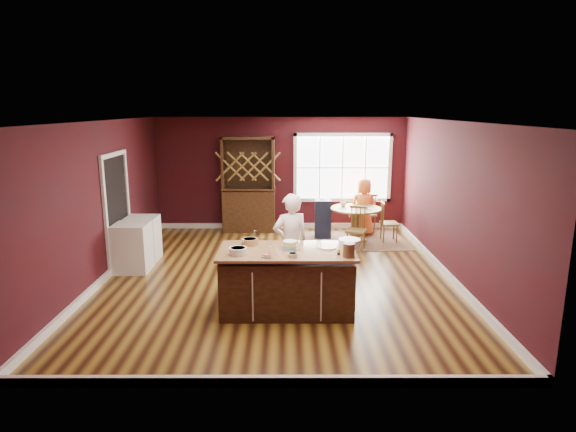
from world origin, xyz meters
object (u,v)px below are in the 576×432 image
object	(u,v)px
baker	(291,243)
seated_woman	(363,207)
high_chair	(323,218)
dining_table	(355,217)
chair_east	(389,222)
toddler	(321,202)
dryer	(143,239)
chair_south	(356,229)
chair_north	(366,213)
washer	(132,247)
hutch	(249,185)
kitchen_island	(287,282)
layer_cake	(290,245)

from	to	relation	value
baker	seated_woman	world-z (taller)	baker
high_chair	baker	bearing A→B (deg)	-100.37
dining_table	chair_east	xyz separation A→B (m)	(0.74, -0.05, -0.08)
toddler	dryer	size ratio (longest dim) A/B	0.30
dining_table	dryer	world-z (taller)	dryer
chair_south	toddler	xyz separation A→B (m)	(-0.66, 1.10, 0.35)
baker	seated_woman	bearing A→B (deg)	-135.17
seated_woman	chair_east	bearing A→B (deg)	119.13
chair_north	washer	xyz separation A→B (m)	(-4.67, -2.75, -0.04)
seated_woman	hutch	distance (m)	2.75
baker	seated_woman	size ratio (longest dim) A/B	1.21
chair_north	kitchen_island	bearing A→B (deg)	48.86
dryer	kitchen_island	bearing A→B (deg)	-40.43
high_chair	dryer	distance (m)	3.99
dining_table	washer	xyz separation A→B (m)	(-4.32, -2.03, -0.09)
chair_east	seated_woman	size ratio (longest dim) A/B	0.68
baker	washer	xyz separation A→B (m)	(-2.86, 0.98, -0.36)
kitchen_island	toddler	xyz separation A→B (m)	(0.77, 4.12, 0.37)
chair_south	toddler	world-z (taller)	toddler
chair_south	baker	bearing A→B (deg)	-101.63
chair_east	washer	size ratio (longest dim) A/B	1.03
layer_cake	chair_south	size ratio (longest dim) A/B	0.31
chair_south	hutch	world-z (taller)	hutch
layer_cake	chair_east	world-z (taller)	layer_cake
chair_north	washer	size ratio (longest dim) A/B	1.09
kitchen_island	chair_south	world-z (taller)	chair_south
washer	hutch	bearing A→B (deg)	57.24
baker	toddler	size ratio (longest dim) A/B	6.18
chair_east	toddler	size ratio (longest dim) A/B	3.48
chair_east	seated_woman	distance (m)	0.79
baker	seated_woman	distance (m)	3.94
dining_table	chair_east	distance (m)	0.75
chair_south	dining_table	bearing A→B (deg)	103.16
kitchen_island	dining_table	xyz separation A→B (m)	(1.52, 3.77, 0.10)
layer_cake	toddler	world-z (taller)	layer_cake
seated_woman	washer	size ratio (longest dim) A/B	1.51
washer	dining_table	bearing A→B (deg)	25.11
layer_cake	toddler	size ratio (longest dim) A/B	1.11
layer_cake	hutch	distance (m)	4.74
chair_east	washer	distance (m)	5.44
chair_north	baker	bearing A→B (deg)	45.53
dining_table	hutch	xyz separation A→B (m)	(-2.43, 0.91, 0.59)
chair_south	washer	xyz separation A→B (m)	(-4.24, -1.28, -0.02)
kitchen_island	chair_east	xyz separation A→B (m)	(2.26, 3.72, 0.01)
chair_south	chair_east	bearing A→B (deg)	59.72
high_chair	toddler	size ratio (longest dim) A/B	3.53
kitchen_island	layer_cake	bearing A→B (deg)	46.02
toddler	dryer	xyz separation A→B (m)	(-3.57, -1.74, -0.38)
kitchen_island	hutch	world-z (taller)	hutch
baker	washer	size ratio (longest dim) A/B	1.82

